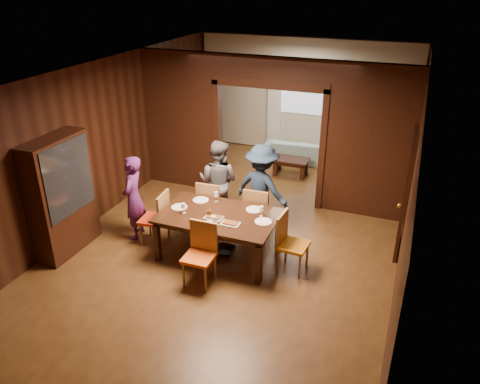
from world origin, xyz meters
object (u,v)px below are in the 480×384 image
at_px(person_purple, 134,198).
at_px(chair_left, 154,218).
at_px(person_grey, 218,182).
at_px(chair_far_l, 212,204).
at_px(coffee_table, 291,167).
at_px(chair_near, 199,256).
at_px(chair_far_r, 258,211).
at_px(person_navy, 262,188).
at_px(sofa, 302,151).
at_px(dining_table, 219,235).
at_px(chair_right, 293,244).
at_px(hutch, 62,196).

height_order(person_purple, chair_left, person_purple).
height_order(person_grey, chair_far_l, person_grey).
relative_size(coffee_table, chair_near, 0.82).
bearing_deg(person_purple, chair_far_r, 99.11).
relative_size(person_navy, chair_near, 1.68).
relative_size(person_purple, chair_far_l, 1.56).
bearing_deg(sofa, dining_table, 83.47).
relative_size(dining_table, chair_far_r, 1.97).
relative_size(coffee_table, chair_far_r, 0.82).
xyz_separation_m(person_purple, chair_right, (2.88, -0.01, -0.27)).
bearing_deg(person_grey, chair_right, 149.37).
height_order(person_grey, hutch, hutch).
bearing_deg(sofa, chair_far_l, 75.86).
relative_size(dining_table, coffee_table, 2.38).
bearing_deg(chair_far_l, chair_near, 105.18).
bearing_deg(person_purple, dining_table, 76.19).
height_order(person_navy, chair_right, person_navy).
xyz_separation_m(sofa, chair_far_r, (0.17, -3.76, 0.21)).
xyz_separation_m(dining_table, chair_near, (0.03, -0.82, 0.10)).
xyz_separation_m(person_navy, sofa, (-0.14, 3.51, -0.54)).
bearing_deg(hutch, person_navy, 33.08).
bearing_deg(coffee_table, chair_near, -92.20).
height_order(sofa, dining_table, dining_table).
bearing_deg(chair_far_r, chair_far_l, -0.43).
relative_size(person_purple, chair_right, 1.56).
height_order(person_grey, coffee_table, person_grey).
xyz_separation_m(person_purple, chair_left, (0.42, -0.07, -0.27)).
relative_size(chair_far_l, chair_far_r, 1.00).
distance_m(person_purple, coffee_table, 4.12).
relative_size(sofa, dining_table, 0.99).
xyz_separation_m(chair_far_l, hutch, (-1.98, -1.54, 0.52)).
height_order(sofa, chair_far_l, chair_far_l).
height_order(person_purple, chair_right, person_purple).
bearing_deg(person_grey, chair_left, 58.98).
bearing_deg(chair_near, sofa, 87.15).
bearing_deg(sofa, chair_near, 84.22).
height_order(dining_table, coffee_table, dining_table).
bearing_deg(chair_far_r, chair_left, 25.43).
height_order(dining_table, chair_far_l, chair_far_l).
xyz_separation_m(dining_table, coffee_table, (0.20, 3.68, -0.18)).
height_order(dining_table, chair_near, chair_near).
height_order(person_navy, hutch, hutch).
bearing_deg(coffee_table, person_grey, -104.93).
relative_size(person_grey, chair_left, 1.65).
distance_m(sofa, chair_far_r, 3.77).
xyz_separation_m(sofa, coffee_table, (-0.02, -0.92, -0.08)).
distance_m(person_navy, hutch, 3.38).
relative_size(person_purple, dining_table, 0.80).
bearing_deg(dining_table, chair_near, -87.81).
xyz_separation_m(person_purple, chair_far_l, (1.15, 0.76, -0.27)).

